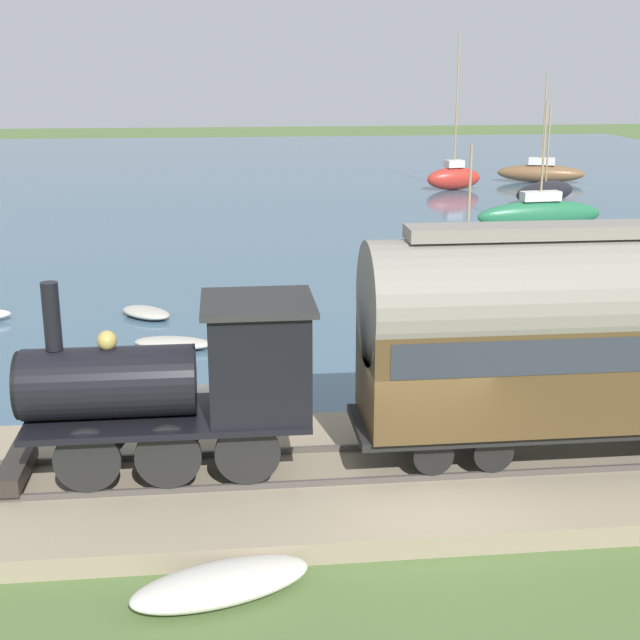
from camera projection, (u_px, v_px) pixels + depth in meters
name	position (u px, v px, depth m)	size (l,w,h in m)	color
ground_plane	(425.00, 518.00, 15.83)	(200.00, 200.00, 0.00)	#516B38
harbor_water	(275.00, 186.00, 58.32)	(80.00, 80.00, 0.01)	#426075
rail_embankment	(408.00, 473.00, 17.16)	(5.52, 56.00, 0.50)	gray
steam_locomotive	(187.00, 377.00, 16.13)	(2.07, 5.69, 3.64)	black
passenger_coach	(593.00, 330.00, 16.74)	(2.32, 9.05, 4.49)	black
sailboat_brown	(541.00, 172.00, 59.89)	(3.21, 5.93, 7.08)	brown
sailboat_black	(545.00, 192.00, 51.05)	(4.16, 5.00, 5.47)	black
sailboat_red	(454.00, 177.00, 56.36)	(2.03, 3.83, 9.56)	#B72D23
sailboat_yellow	(466.00, 276.00, 31.66)	(3.76, 5.96, 5.10)	gold
sailboat_green	(539.00, 214.00, 42.86)	(1.73, 6.39, 6.06)	#236B42
sailboat_gray	(640.00, 326.00, 25.33)	(2.52, 4.36, 6.08)	gray
rowboat_mid_harbor	(146.00, 312.00, 28.25)	(2.07, 2.07, 0.31)	#B7B2A3
rowboat_off_pier	(173.00, 343.00, 25.18)	(1.41, 2.40, 0.31)	#B7B2A3
rowboat_far_out	(242.00, 391.00, 21.21)	(1.12, 2.49, 0.51)	beige
beached_dinghy	(221.00, 584.00, 13.47)	(1.88, 3.00, 0.44)	beige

